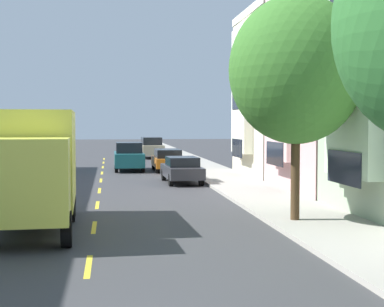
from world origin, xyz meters
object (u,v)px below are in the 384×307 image
Objects in this scene: delivery_box_truck at (34,163)px; moving_teal_sedan at (129,156)px; parked_sedan_charcoal at (182,169)px; street_tree_second at (296,70)px; parked_wagon_white at (33,162)px; parked_suv_champagne at (151,147)px; parked_wagon_orange at (167,159)px.

delivery_box_truck is 21.94m from moving_teal_sedan.
parked_sedan_charcoal is 0.95× the size of moving_teal_sedan.
street_tree_second is 1.52× the size of parked_wagon_white.
parked_suv_champagne is 1.01× the size of moving_teal_sedan.
delivery_box_truck is 19.80m from parked_wagon_white.
street_tree_second is 1.48× the size of parked_suv_champagne.
parked_suv_champagne is at bearing 79.79° from moving_teal_sedan.
parked_suv_champagne is at bearing 93.28° from street_tree_second.
delivery_box_truck is at bearing 177.48° from street_tree_second.
street_tree_second is 1.58× the size of parked_sedan_charcoal.
parked_wagon_white is 0.99× the size of moving_teal_sedan.
parked_wagon_white is at bearing -118.25° from parked_suv_champagne.
parked_wagon_white is 1.04× the size of parked_sedan_charcoal.
parked_suv_champagne is at bearing 80.23° from delivery_box_truck.
parked_suv_champagne is 1.03× the size of parked_wagon_white.
delivery_box_truck is 1.50× the size of parked_suv_champagne.
moving_teal_sedan is (6.11, 2.01, 0.18)m from parked_wagon_white.
parked_wagon_white is 10.98m from parked_sedan_charcoal.
street_tree_second is at bearing -86.72° from parked_suv_champagne.
parked_wagon_white is at bearing 118.20° from street_tree_second.
parked_suv_champagne reaches higher than parked_wagon_white.
parked_sedan_charcoal is at bearing 98.76° from street_tree_second.
street_tree_second is at bearing -78.18° from moving_teal_sedan.
parked_wagon_orange is 1.03× the size of parked_sedan_charcoal.
moving_teal_sedan is at bearing 18.21° from parked_wagon_white.
street_tree_second is 1.50× the size of moving_teal_sedan.
delivery_box_truck reaches higher than parked_wagon_white.
parked_sedan_charcoal is 9.12m from moving_teal_sedan.
moving_teal_sedan is (-2.54, 1.00, 0.18)m from parked_wagon_orange.
parked_sedan_charcoal is at bearing -37.88° from parked_wagon_white.
parked_suv_champagne reaches higher than parked_wagon_orange.
moving_teal_sedan is (-4.60, 21.98, -3.95)m from street_tree_second.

